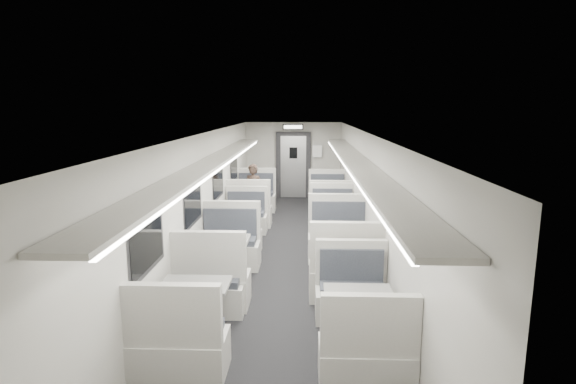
# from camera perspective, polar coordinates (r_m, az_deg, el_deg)

# --- Properties ---
(room) EXTENTS (3.24, 12.24, 2.64)m
(room) POSITION_cam_1_polar(r_m,az_deg,el_deg) (8.35, -0.30, -0.75)
(room) COLOR black
(room) RESTS_ON ground
(booth_left_a) EXTENTS (1.09, 2.20, 1.18)m
(booth_left_a) POSITION_cam_1_polar(r_m,az_deg,el_deg) (11.79, -4.51, -1.39)
(booth_left_a) COLOR #B4AFA9
(booth_left_a) RESTS_ON room
(booth_left_b) EXTENTS (0.97, 1.97, 1.05)m
(booth_left_b) POSITION_cam_1_polar(r_m,az_deg,el_deg) (9.76, -5.91, -4.24)
(booth_left_b) COLOR #B4AFA9
(booth_left_b) RESTS_ON room
(booth_left_c) EXTENTS (1.09, 2.21, 1.18)m
(booth_left_c) POSITION_cam_1_polar(r_m,az_deg,el_deg) (7.49, -8.44, -8.63)
(booth_left_c) COLOR #B4AFA9
(booth_left_c) RESTS_ON room
(booth_left_d) EXTENTS (1.03, 2.08, 1.11)m
(booth_left_d) POSITION_cam_1_polar(r_m,az_deg,el_deg) (5.90, -11.62, -14.49)
(booth_left_d) COLOR #B4AFA9
(booth_left_d) RESTS_ON room
(booth_right_a) EXTENTS (1.05, 2.13, 1.14)m
(booth_right_a) POSITION_cam_1_polar(r_m,az_deg,el_deg) (11.88, 5.21, -1.38)
(booth_right_a) COLOR #B4AFA9
(booth_right_a) RESTS_ON room
(booth_right_b) EXTENTS (1.04, 2.10, 1.13)m
(booth_right_b) POSITION_cam_1_polar(r_m,az_deg,el_deg) (9.72, 5.91, -4.15)
(booth_right_b) COLOR #B4AFA9
(booth_right_b) RESTS_ON room
(booth_right_c) EXTENTS (1.14, 2.32, 1.24)m
(booth_right_c) POSITION_cam_1_polar(r_m,az_deg,el_deg) (7.77, 6.91, -7.72)
(booth_right_c) COLOR #B4AFA9
(booth_right_c) RESTS_ON room
(booth_right_d) EXTENTS (0.98, 2.00, 1.07)m
(booth_right_d) POSITION_cam_1_polar(r_m,az_deg,el_deg) (5.68, 8.87, -15.59)
(booth_right_d) COLOR #B4AFA9
(booth_right_d) RESTS_ON room
(passenger) EXTENTS (0.62, 0.51, 1.45)m
(passenger) POSITION_cam_1_polar(r_m,az_deg,el_deg) (11.49, -4.45, -0.04)
(passenger) COLOR black
(passenger) RESTS_ON room
(window_a) EXTENTS (0.02, 1.18, 0.84)m
(window_a) POSITION_cam_1_polar(r_m,az_deg,el_deg) (11.82, -6.86, 3.30)
(window_a) COLOR black
(window_a) RESTS_ON room
(window_b) EXTENTS (0.02, 1.18, 0.84)m
(window_b) POSITION_cam_1_polar(r_m,az_deg,el_deg) (9.67, -8.85, 1.60)
(window_b) COLOR black
(window_b) RESTS_ON room
(window_c) EXTENTS (0.02, 1.18, 0.84)m
(window_c) POSITION_cam_1_polar(r_m,az_deg,el_deg) (7.56, -11.96, -1.05)
(window_c) COLOR black
(window_c) RESTS_ON room
(window_d) EXTENTS (0.02, 1.18, 0.84)m
(window_d) POSITION_cam_1_polar(r_m,az_deg,el_deg) (5.52, -17.44, -5.70)
(window_d) COLOR black
(window_d) RESTS_ON room
(luggage_rack_left) EXTENTS (0.46, 10.40, 0.09)m
(luggage_rack_left) POSITION_cam_1_polar(r_m,az_deg,el_deg) (8.09, -9.25, 3.87)
(luggage_rack_left) COLOR #B4AFA9
(luggage_rack_left) RESTS_ON room
(luggage_rack_right) EXTENTS (0.46, 10.40, 0.09)m
(luggage_rack_right) POSITION_cam_1_polar(r_m,az_deg,el_deg) (7.99, 8.58, 3.80)
(luggage_rack_right) COLOR #B4AFA9
(luggage_rack_right) RESTS_ON room
(vestibule_door) EXTENTS (1.10, 0.13, 2.10)m
(vestibule_door) POSITION_cam_1_polar(r_m,az_deg,el_deg) (14.23, 0.68, 3.37)
(vestibule_door) COLOR black
(vestibule_door) RESTS_ON room
(exit_sign) EXTENTS (0.62, 0.12, 0.16)m
(exit_sign) POSITION_cam_1_polar(r_m,az_deg,el_deg) (13.64, 0.64, 8.28)
(exit_sign) COLOR black
(exit_sign) RESTS_ON room
(wall_notice) EXTENTS (0.32, 0.02, 0.40)m
(wall_notice) POSITION_cam_1_polar(r_m,az_deg,el_deg) (14.17, 3.73, 5.19)
(wall_notice) COLOR white
(wall_notice) RESTS_ON room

